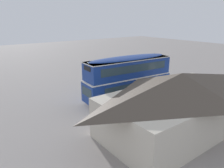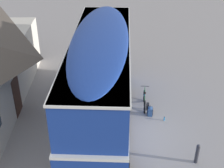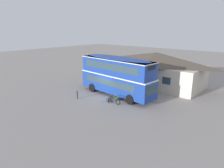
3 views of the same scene
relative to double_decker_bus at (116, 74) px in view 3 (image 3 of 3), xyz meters
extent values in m
plane|color=gray|center=(-0.89, -1.22, -2.64)|extent=(120.00, 120.00, 0.00)
cylinder|color=black|center=(3.21, 0.99, -2.09)|extent=(1.12, 0.35, 1.10)
cylinder|color=black|center=(3.06, -1.39, -2.09)|extent=(1.12, 0.35, 1.10)
cylinder|color=black|center=(-3.07, 1.39, -2.09)|extent=(1.12, 0.35, 1.10)
cylinder|color=black|center=(-3.23, -0.98, -2.09)|extent=(1.12, 0.35, 1.10)
cube|color=navy|center=(-0.01, 0.00, -1.13)|extent=(10.30, 3.15, 2.10)
cube|color=white|center=(-0.01, 0.00, -0.05)|extent=(10.32, 3.17, 0.12)
cube|color=navy|center=(-0.01, 0.00, 0.93)|extent=(10.00, 3.08, 1.90)
ellipsoid|color=navy|center=(-0.01, 0.00, 1.96)|extent=(9.79, 3.01, 0.36)
cube|color=#2D424C|center=(5.05, -0.32, -0.88)|extent=(0.19, 2.05, 0.90)
cube|color=black|center=(4.91, -0.32, 1.46)|extent=(0.15, 1.38, 0.44)
cube|color=#2D424C|center=(-0.28, -1.22, -0.83)|extent=(7.91, 0.55, 0.76)
cube|color=#2D424C|center=(-0.08, -1.21, 1.08)|extent=(8.32, 0.57, 0.80)
cube|color=#2D424C|center=(-0.13, 1.25, -0.83)|extent=(7.91, 0.55, 0.76)
cube|color=#2D424C|center=(0.07, 1.21, 1.08)|extent=(8.32, 0.57, 0.80)
cube|color=white|center=(-0.01, 0.00, 1.84)|extent=(10.10, 3.16, 0.08)
torus|color=black|center=(2.16, -2.34, -2.30)|extent=(0.68, 0.14, 0.68)
torus|color=black|center=(1.10, -2.24, -2.30)|extent=(0.68, 0.14, 0.68)
cylinder|color=#B2B2B7|center=(2.16, -2.34, -2.30)|extent=(0.06, 0.10, 0.05)
cylinder|color=#B2B2B7|center=(1.10, -2.24, -2.30)|extent=(0.06, 0.10, 0.05)
cylinder|color=#2D6B38|center=(1.87, -2.31, -2.03)|extent=(0.48, 0.08, 0.70)
cylinder|color=#2D6B38|center=(1.80, -2.30, -1.71)|extent=(0.59, 0.09, 0.08)
cylinder|color=#2D6B38|center=(1.58, -2.28, -2.05)|extent=(0.18, 0.05, 0.64)
cylinder|color=#2D6B38|center=(1.38, -2.26, -2.33)|extent=(0.55, 0.08, 0.09)
cylinder|color=#2D6B38|center=(1.31, -2.26, -2.02)|extent=(0.43, 0.07, 0.59)
cylinder|color=#2D6B38|center=(2.13, -2.34, -2.00)|extent=(0.09, 0.04, 0.62)
cylinder|color=black|center=(2.10, -2.33, -1.64)|extent=(0.07, 0.46, 0.03)
ellipsoid|color=black|center=(1.49, -2.27, -1.70)|extent=(0.27, 0.12, 0.06)
cube|color=black|center=(1.11, -2.40, -2.28)|extent=(0.29, 0.17, 0.32)
cylinder|color=#338CBF|center=(1.87, -2.31, -2.03)|extent=(0.07, 0.07, 0.18)
cube|color=#2D4C7A|center=(0.82, -2.50, -2.42)|extent=(0.32, 0.26, 0.45)
ellipsoid|color=#2D4C7A|center=(0.82, -2.50, -2.19)|extent=(0.31, 0.25, 0.10)
cube|color=navy|center=(0.83, -2.36, -2.49)|extent=(0.22, 0.06, 0.16)
cylinder|color=black|center=(0.73, -2.62, -2.42)|extent=(0.04, 0.04, 0.36)
cylinder|color=black|center=(0.89, -2.63, -2.42)|extent=(0.04, 0.04, 0.36)
cylinder|color=#D84C33|center=(1.33, -2.59, -2.53)|extent=(0.07, 0.07, 0.22)
cylinder|color=black|center=(1.33, -2.59, -2.41)|extent=(0.04, 0.04, 0.03)
cylinder|color=#338CBF|center=(0.36, -3.17, -2.55)|extent=(0.07, 0.07, 0.18)
cylinder|color=black|center=(0.36, -3.17, -2.45)|extent=(0.04, 0.04, 0.03)
cube|color=beige|center=(1.21, 7.59, -1.08)|extent=(12.76, 6.51, 3.13)
pyramid|color=#4C4238|center=(1.21, 7.59, 1.27)|extent=(13.17, 6.91, 1.57)
cube|color=#3D2319|center=(1.22, 4.36, -1.59)|extent=(1.10, 0.04, 2.10)
cube|color=#2D424C|center=(-1.96, 4.34, -0.92)|extent=(1.10, 0.04, 0.90)
cube|color=#2D424C|center=(4.40, 4.37, -0.92)|extent=(1.10, 0.04, 0.90)
cylinder|color=#333338|center=(-2.62, -4.02, -2.22)|extent=(0.16, 0.16, 0.85)
sphere|color=#333338|center=(-2.62, -4.02, -1.75)|extent=(0.16, 0.16, 0.16)
camera|label=1|loc=(15.06, 17.29, 6.11)|focal=34.90mm
camera|label=2|loc=(-12.21, -0.23, 6.84)|focal=49.34mm
camera|label=3|loc=(14.65, -17.80, 5.32)|focal=31.48mm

